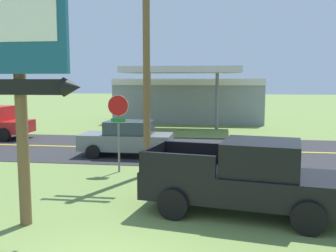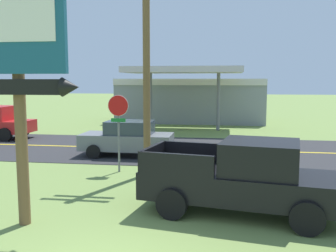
% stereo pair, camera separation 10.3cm
% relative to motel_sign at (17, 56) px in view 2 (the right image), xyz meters
% --- Properties ---
extents(road_asphalt, '(140.00, 8.00, 0.02)m').
position_rel_motel_sign_xyz_m(road_asphalt, '(2.65, 10.76, -4.06)').
color(road_asphalt, '#2B2B2D').
rests_on(road_asphalt, ground).
extents(road_centre_line, '(126.00, 0.20, 0.01)m').
position_rel_motel_sign_xyz_m(road_centre_line, '(2.65, 10.76, -4.04)').
color(road_centre_line, gold).
rests_on(road_centre_line, road_asphalt).
extents(motel_sign, '(2.84, 0.54, 6.06)m').
position_rel_motel_sign_xyz_m(motel_sign, '(0.00, 0.00, 0.00)').
color(motel_sign, brown).
rests_on(motel_sign, ground).
extents(stop_sign, '(0.80, 0.08, 2.95)m').
position_rel_motel_sign_xyz_m(stop_sign, '(0.76, 5.69, -2.04)').
color(stop_sign, slate).
rests_on(stop_sign, ground).
extents(utility_pole, '(2.08, 0.26, 8.10)m').
position_rel_motel_sign_xyz_m(utility_pole, '(1.92, 5.42, 0.30)').
color(utility_pole, brown).
rests_on(utility_pole, ground).
extents(gas_station, '(12.00, 11.50, 4.40)m').
position_rel_motel_sign_xyz_m(gas_station, '(1.87, 24.26, -2.12)').
color(gas_station, gray).
rests_on(gas_station, ground).
extents(pickup_black_parked_on_lawn, '(5.46, 2.91, 1.96)m').
position_rel_motel_sign_xyz_m(pickup_black_parked_on_lawn, '(5.29, 1.65, -3.10)').
color(pickup_black_parked_on_lawn, black).
rests_on(pickup_black_parked_on_lawn, ground).
extents(car_grey_mid_lane, '(4.20, 2.00, 1.64)m').
position_rel_motel_sign_xyz_m(car_grey_mid_lane, '(0.31, 8.76, -3.24)').
color(car_grey_mid_lane, slate).
rests_on(car_grey_mid_lane, ground).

